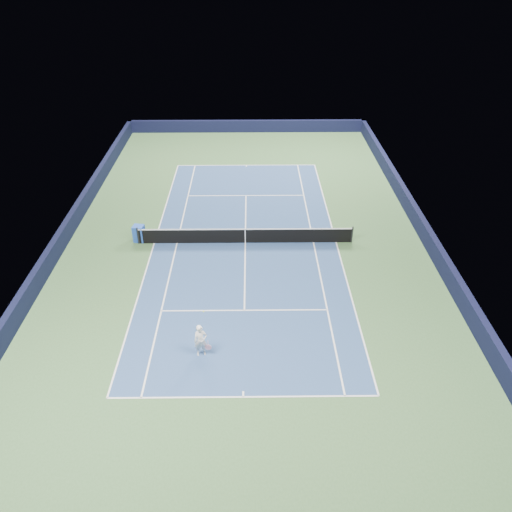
{
  "coord_description": "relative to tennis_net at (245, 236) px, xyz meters",
  "views": [
    {
      "loc": [
        0.37,
        -25.61,
        15.75
      ],
      "look_at": [
        0.61,
        -3.0,
        1.0
      ],
      "focal_mm": 35.0,
      "sensor_mm": 36.0,
      "label": 1
    }
  ],
  "objects": [
    {
      "name": "baseline_far",
      "position": [
        0.0,
        11.88,
        -0.5
      ],
      "size": [
        10.97,
        0.08,
        0.0
      ],
      "primitive_type": "cube",
      "color": "white",
      "rests_on": "ground"
    },
    {
      "name": "wall_right",
      "position": [
        10.82,
        0.0,
        0.05
      ],
      "size": [
        0.35,
        40.0,
        1.1
      ],
      "primitive_type": "cube",
      "color": "#111333",
      "rests_on": "ground"
    },
    {
      "name": "baseline_near",
      "position": [
        0.0,
        -11.88,
        -0.5
      ],
      "size": [
        10.97,
        0.08,
        0.0
      ],
      "primitive_type": "cube",
      "color": "white",
      "rests_on": "ground"
    },
    {
      "name": "sideline_singles_right",
      "position": [
        4.12,
        0.0,
        -0.5
      ],
      "size": [
        0.08,
        23.77,
        0.0
      ],
      "primitive_type": "cube",
      "color": "white",
      "rests_on": "ground"
    },
    {
      "name": "tennis_player",
      "position": [
        -1.87,
        -9.43,
        0.3
      ],
      "size": [
        0.79,
        1.29,
        1.65
      ],
      "color": "white",
      "rests_on": "ground"
    },
    {
      "name": "sponsor_cube",
      "position": [
        -6.4,
        0.3,
        0.01
      ],
      "size": [
        0.71,
        0.67,
        1.03
      ],
      "color": "blue",
      "rests_on": "ground"
    },
    {
      "name": "tennis_net",
      "position": [
        0.0,
        0.0,
        0.0
      ],
      "size": [
        12.9,
        0.1,
        1.07
      ],
      "color": "black",
      "rests_on": "ground"
    },
    {
      "name": "wall_left",
      "position": [
        -10.82,
        0.0,
        0.05
      ],
      "size": [
        0.35,
        40.0,
        1.1
      ],
      "primitive_type": "cube",
      "color": "black",
      "rests_on": "ground"
    },
    {
      "name": "center_mark_near",
      "position": [
        0.0,
        -11.73,
        -0.5
      ],
      "size": [
        0.08,
        0.3,
        0.0
      ],
      "primitive_type": "cube",
      "color": "white",
      "rests_on": "ground"
    },
    {
      "name": "court_surface",
      "position": [
        0.0,
        0.0,
        -0.5
      ],
      "size": [
        10.97,
        23.77,
        0.01
      ],
      "primitive_type": "cube",
      "color": "navy",
      "rests_on": "ground"
    },
    {
      "name": "service_line_near",
      "position": [
        0.0,
        -6.4,
        -0.5
      ],
      "size": [
        8.23,
        0.08,
        0.0
      ],
      "primitive_type": "cube",
      "color": "white",
      "rests_on": "ground"
    },
    {
      "name": "center_service_line",
      "position": [
        0.0,
        0.0,
        -0.5
      ],
      "size": [
        0.08,
        12.8,
        0.0
      ],
      "primitive_type": "cube",
      "color": "white",
      "rests_on": "ground"
    },
    {
      "name": "sideline_doubles_left",
      "position": [
        -5.49,
        0.0,
        -0.5
      ],
      "size": [
        0.08,
        23.77,
        0.0
      ],
      "primitive_type": "cube",
      "color": "white",
      "rests_on": "ground"
    },
    {
      "name": "sideline_singles_left",
      "position": [
        -4.12,
        0.0,
        -0.5
      ],
      "size": [
        0.08,
        23.77,
        0.0
      ],
      "primitive_type": "cube",
      "color": "white",
      "rests_on": "ground"
    },
    {
      "name": "center_mark_far",
      "position": [
        0.0,
        11.73,
        -0.5
      ],
      "size": [
        0.08,
        0.3,
        0.0
      ],
      "primitive_type": "cube",
      "color": "white",
      "rests_on": "ground"
    },
    {
      "name": "wall_far",
      "position": [
        0.0,
        19.82,
        0.05
      ],
      "size": [
        22.0,
        0.35,
        1.1
      ],
      "primitive_type": "cube",
      "color": "black",
      "rests_on": "ground"
    },
    {
      "name": "service_line_far",
      "position": [
        0.0,
        6.4,
        -0.5
      ],
      "size": [
        8.23,
        0.08,
        0.0
      ],
      "primitive_type": "cube",
      "color": "white",
      "rests_on": "ground"
    },
    {
      "name": "sideline_doubles_right",
      "position": [
        5.49,
        0.0,
        -0.5
      ],
      "size": [
        0.08,
        23.77,
        0.0
      ],
      "primitive_type": "cube",
      "color": "white",
      "rests_on": "ground"
    },
    {
      "name": "ground",
      "position": [
        0.0,
        0.0,
        -0.5
      ],
      "size": [
        40.0,
        40.0,
        0.0
      ],
      "primitive_type": "plane",
      "color": "#395D33",
      "rests_on": "ground"
    }
  ]
}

